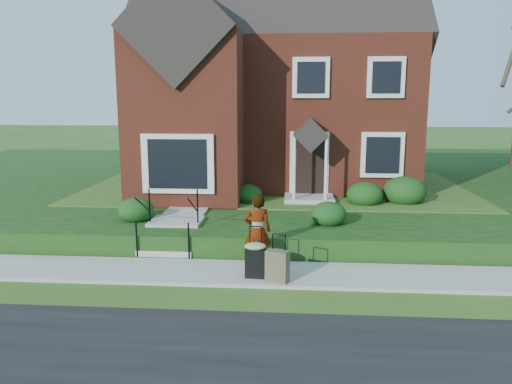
# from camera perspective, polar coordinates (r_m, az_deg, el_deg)

# --- Properties ---
(ground) EXTENTS (120.00, 120.00, 0.00)m
(ground) POSITION_cam_1_polar(r_m,az_deg,el_deg) (11.45, 0.70, -9.51)
(ground) COLOR #2D5119
(ground) RESTS_ON ground
(sidewalk) EXTENTS (60.00, 1.60, 0.08)m
(sidewalk) POSITION_cam_1_polar(r_m,az_deg,el_deg) (11.44, 0.70, -9.33)
(sidewalk) COLOR #9E9B93
(sidewalk) RESTS_ON ground
(terrace) EXTENTS (44.00, 20.00, 0.60)m
(terrace) POSITION_cam_1_polar(r_m,az_deg,el_deg) (22.18, 12.90, 0.96)
(terrace) COLOR black
(terrace) RESTS_ON ground
(walkway) EXTENTS (1.20, 6.00, 0.06)m
(walkway) POSITION_cam_1_polar(r_m,az_deg,el_deg) (16.38, -6.93, -1.08)
(walkway) COLOR #9E9B93
(walkway) RESTS_ON terrace
(main_house) EXTENTS (10.40, 10.20, 9.40)m
(main_house) POSITION_cam_1_polar(r_m,az_deg,el_deg) (20.39, 1.91, 14.39)
(main_house) COLOR brown
(main_house) RESTS_ON terrace
(front_steps) EXTENTS (1.40, 2.02, 1.50)m
(front_steps) POSITION_cam_1_polar(r_m,az_deg,el_deg) (13.42, -9.53, -4.48)
(front_steps) COLOR #9E9B93
(front_steps) RESTS_ON ground
(foundation_shrubs) EXTENTS (9.94, 4.12, 1.11)m
(foundation_shrubs) POSITION_cam_1_polar(r_m,az_deg,el_deg) (15.75, 0.52, 0.13)
(foundation_shrubs) COLOR black
(foundation_shrubs) RESTS_ON terrace
(woman) EXTENTS (0.68, 0.49, 1.74)m
(woman) POSITION_cam_1_polar(r_m,az_deg,el_deg) (11.50, 0.15, -4.46)
(woman) COLOR #999999
(woman) RESTS_ON sidewalk
(suitcase_black) EXTENTS (0.50, 0.42, 1.14)m
(suitcase_black) POSITION_cam_1_polar(r_m,az_deg,el_deg) (10.97, -0.09, -7.53)
(suitcase_black) COLOR black
(suitcase_black) RESTS_ON sidewalk
(suitcase_olive) EXTENTS (0.54, 0.41, 1.04)m
(suitcase_olive) POSITION_cam_1_polar(r_m,az_deg,el_deg) (10.77, 2.46, -8.44)
(suitcase_olive) COLOR brown
(suitcase_olive) RESTS_ON sidewalk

